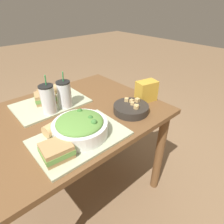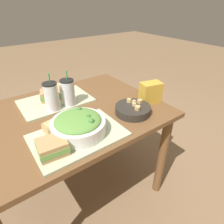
% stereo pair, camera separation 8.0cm
% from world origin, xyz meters
% --- Properties ---
extents(ground_plane, '(12.00, 12.00, 0.00)m').
position_xyz_m(ground_plane, '(0.00, 0.00, 0.00)').
color(ground_plane, '#846647').
extents(dining_table, '(1.12, 0.83, 0.72)m').
position_xyz_m(dining_table, '(0.00, 0.00, 0.61)').
color(dining_table, brown).
rests_on(dining_table, ground_plane).
extents(tray_near, '(0.44, 0.30, 0.01)m').
position_xyz_m(tray_near, '(-0.06, -0.24, 0.73)').
color(tray_near, '#B2BC99').
rests_on(tray_near, dining_table).
extents(tray_far, '(0.44, 0.30, 0.01)m').
position_xyz_m(tray_far, '(-0.01, 0.17, 0.73)').
color(tray_far, '#B2BC99').
rests_on(tray_far, dining_table).
extents(salad_bowl, '(0.27, 0.27, 0.11)m').
position_xyz_m(salad_bowl, '(-0.05, -0.23, 0.78)').
color(salad_bowl, white).
rests_on(salad_bowl, tray_near).
extents(soup_bowl, '(0.21, 0.21, 0.07)m').
position_xyz_m(soup_bowl, '(0.30, -0.23, 0.75)').
color(soup_bowl, '#2D2823').
rests_on(soup_bowl, dining_table).
extents(sandwich_near, '(0.13, 0.12, 0.06)m').
position_xyz_m(sandwich_near, '(-0.21, -0.29, 0.77)').
color(sandwich_near, tan).
rests_on(sandwich_near, tray_near).
extents(baguette_near, '(0.18, 0.09, 0.06)m').
position_xyz_m(baguette_near, '(-0.11, -0.12, 0.77)').
color(baguette_near, tan).
rests_on(baguette_near, tray_near).
extents(sandwich_far, '(0.15, 0.13, 0.06)m').
position_xyz_m(sandwich_far, '(-0.03, 0.20, 0.77)').
color(sandwich_far, tan).
rests_on(sandwich_far, tray_far).
extents(baguette_far, '(0.15, 0.07, 0.06)m').
position_xyz_m(baguette_far, '(0.03, 0.29, 0.77)').
color(baguette_far, tan).
rests_on(baguette_far, tray_far).
extents(drink_cup_dark, '(0.08, 0.08, 0.23)m').
position_xyz_m(drink_cup_dark, '(-0.07, 0.07, 0.81)').
color(drink_cup_dark, silver).
rests_on(drink_cup_dark, tray_far).
extents(drink_cup_red, '(0.08, 0.08, 0.22)m').
position_xyz_m(drink_cup_red, '(0.04, 0.07, 0.81)').
color(drink_cup_red, silver).
rests_on(drink_cup_red, tray_far).
extents(chip_bag, '(0.15, 0.11, 0.13)m').
position_xyz_m(chip_bag, '(0.49, -0.19, 0.79)').
color(chip_bag, gold).
rests_on(chip_bag, dining_table).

